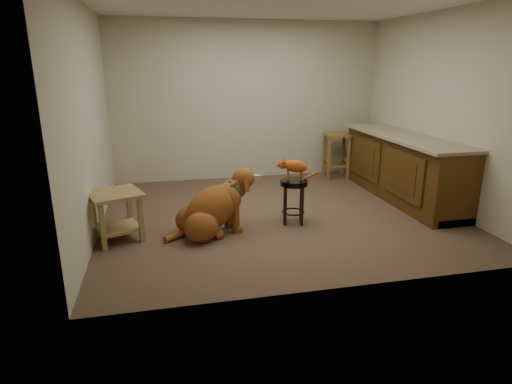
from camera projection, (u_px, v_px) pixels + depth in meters
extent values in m
cube|color=#4F3C2C|center=(278.00, 214.00, 5.67)|extent=(4.50, 4.00, 0.01)
cube|color=#B6AE92|center=(248.00, 102.00, 7.17)|extent=(4.50, 0.04, 2.60)
cube|color=#B6AE92|center=(348.00, 144.00, 3.43)|extent=(4.50, 0.04, 2.60)
cube|color=#B6AE92|center=(88.00, 120.00, 4.83)|extent=(0.04, 4.00, 2.60)
cube|color=#B6AE92|center=(440.00, 111.00, 5.77)|extent=(0.04, 4.00, 2.60)
cube|color=silver|center=(282.00, 1.00, 4.92)|extent=(4.50, 4.00, 0.04)
cube|color=#4D2F0D|center=(402.00, 168.00, 6.23)|extent=(0.60, 2.50, 0.90)
cube|color=gray|center=(404.00, 136.00, 6.09)|extent=(0.70, 2.56, 0.04)
cube|color=black|center=(402.00, 194.00, 6.36)|extent=(0.52, 2.50, 0.10)
cube|color=#4D2F0D|center=(404.00, 175.00, 5.64)|extent=(0.02, 0.90, 0.62)
cube|color=#4D2F0D|center=(365.00, 158.00, 6.67)|extent=(0.02, 0.90, 0.62)
cube|color=#3F250B|center=(403.00, 175.00, 5.64)|extent=(0.02, 0.60, 0.40)
cube|color=#3F250B|center=(365.00, 158.00, 6.66)|extent=(0.02, 0.60, 0.40)
cylinder|color=black|center=(301.00, 202.00, 5.40)|extent=(0.04, 0.04, 0.49)
cylinder|color=black|center=(285.00, 201.00, 5.41)|extent=(0.04, 0.04, 0.49)
cylinder|color=black|center=(302.00, 207.00, 5.20)|extent=(0.04, 0.04, 0.49)
cylinder|color=black|center=(285.00, 206.00, 5.21)|extent=(0.04, 0.04, 0.49)
torus|color=black|center=(293.00, 212.00, 5.34)|extent=(0.35, 0.35, 0.02)
cylinder|color=black|center=(294.00, 183.00, 5.23)|extent=(0.34, 0.34, 0.07)
cube|color=brown|center=(343.00, 155.00, 7.56)|extent=(0.05, 0.05, 0.73)
cube|color=brown|center=(324.00, 155.00, 7.54)|extent=(0.05, 0.05, 0.73)
cube|color=brown|center=(348.00, 159.00, 7.24)|extent=(0.05, 0.05, 0.73)
cube|color=brown|center=(329.00, 159.00, 7.22)|extent=(0.05, 0.05, 0.73)
cube|color=brown|center=(337.00, 135.00, 7.28)|extent=(0.47, 0.47, 0.04)
cube|color=olive|center=(130.00, 209.00, 5.06)|extent=(0.07, 0.07, 0.52)
cube|color=olive|center=(93.00, 216.00, 4.85)|extent=(0.07, 0.07, 0.52)
cube|color=olive|center=(141.00, 220.00, 4.73)|extent=(0.07, 0.07, 0.52)
cube|color=olive|center=(103.00, 227.00, 4.51)|extent=(0.07, 0.07, 0.52)
cube|color=olive|center=(115.00, 194.00, 4.71)|extent=(0.69, 0.69, 0.04)
cube|color=olive|center=(118.00, 227.00, 4.82)|extent=(0.58, 0.58, 0.03)
ellipsoid|color=brown|center=(192.00, 219.00, 5.00)|extent=(0.47, 0.42, 0.36)
ellipsoid|color=brown|center=(202.00, 227.00, 4.76)|extent=(0.47, 0.42, 0.36)
cylinder|color=brown|center=(207.00, 225.00, 5.15)|extent=(0.12, 0.13, 0.11)
cylinder|color=brown|center=(218.00, 235.00, 4.87)|extent=(0.12, 0.13, 0.11)
ellipsoid|color=brown|center=(212.00, 208.00, 4.93)|extent=(0.90, 0.64, 0.73)
ellipsoid|color=brown|center=(228.00, 198.00, 5.00)|extent=(0.39, 0.41, 0.37)
cylinder|color=brown|center=(228.00, 210.00, 5.16)|extent=(0.12, 0.12, 0.43)
cylinder|color=brown|center=(236.00, 215.00, 5.00)|extent=(0.12, 0.12, 0.43)
sphere|color=brown|center=(231.00, 224.00, 5.23)|extent=(0.11, 0.11, 0.11)
sphere|color=brown|center=(238.00, 230.00, 5.06)|extent=(0.11, 0.11, 0.11)
cylinder|color=brown|center=(235.00, 188.00, 5.01)|extent=(0.31, 0.26, 0.27)
ellipsoid|color=brown|center=(243.00, 178.00, 5.04)|extent=(0.33, 0.31, 0.26)
cube|color=tan|center=(254.00, 179.00, 5.11)|extent=(0.20, 0.14, 0.12)
sphere|color=black|center=(260.00, 177.00, 5.15)|extent=(0.06, 0.06, 0.06)
cube|color=brown|center=(237.00, 179.00, 5.13)|extent=(0.07, 0.08, 0.19)
cube|color=brown|center=(246.00, 184.00, 4.94)|extent=(0.07, 0.08, 0.19)
torus|color=#0B5B51|center=(235.00, 189.00, 5.02)|extent=(0.21, 0.27, 0.22)
cylinder|color=#D8BF4C|center=(239.00, 195.00, 5.07)|extent=(0.02, 0.05, 0.05)
cylinder|color=brown|center=(177.00, 235.00, 4.86)|extent=(0.32, 0.26, 0.08)
ellipsoid|color=#A64710|center=(296.00, 166.00, 5.17)|extent=(0.33, 0.22, 0.19)
cylinder|color=#A64710|center=(288.00, 175.00, 5.24)|extent=(0.03, 0.03, 0.12)
sphere|color=#A64710|center=(288.00, 178.00, 5.26)|extent=(0.04, 0.04, 0.04)
cylinder|color=#A64710|center=(288.00, 176.00, 5.17)|extent=(0.03, 0.03, 0.12)
sphere|color=#A64710|center=(288.00, 180.00, 5.18)|extent=(0.04, 0.04, 0.04)
cylinder|color=#A64710|center=(301.00, 175.00, 5.23)|extent=(0.03, 0.03, 0.12)
sphere|color=#A64710|center=(301.00, 178.00, 5.25)|extent=(0.04, 0.04, 0.04)
cylinder|color=#A64710|center=(302.00, 176.00, 5.16)|extent=(0.03, 0.03, 0.12)
sphere|color=#A64710|center=(302.00, 180.00, 5.17)|extent=(0.04, 0.04, 0.04)
sphere|color=#A64710|center=(283.00, 164.00, 5.17)|extent=(0.11, 0.11, 0.11)
sphere|color=#A64710|center=(279.00, 165.00, 5.17)|extent=(0.04, 0.04, 0.04)
sphere|color=brown|center=(277.00, 165.00, 5.17)|extent=(0.02, 0.02, 0.02)
cone|color=#A64710|center=(284.00, 159.00, 5.18)|extent=(0.06, 0.06, 0.05)
cone|color=#C66B60|center=(283.00, 159.00, 5.18)|extent=(0.03, 0.03, 0.03)
cone|color=#A64710|center=(284.00, 160.00, 5.12)|extent=(0.06, 0.06, 0.05)
cone|color=#C66B60|center=(283.00, 160.00, 5.12)|extent=(0.03, 0.03, 0.03)
cylinder|color=#A64710|center=(308.00, 177.00, 5.24)|extent=(0.23, 0.07, 0.11)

